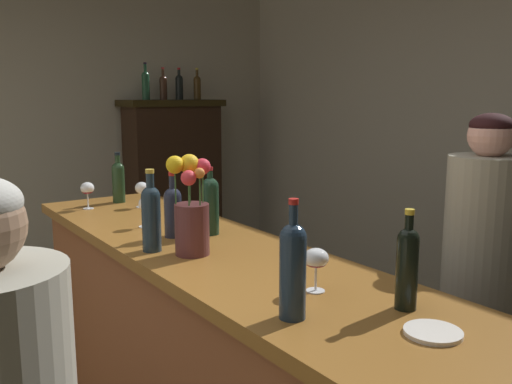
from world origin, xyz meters
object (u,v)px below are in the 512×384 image
(bar_counter, at_px, (211,364))
(display_bottle_center, at_px, (179,86))
(wine_glass_front, at_px, (145,205))
(wine_glass_mid, at_px, (316,260))
(cheese_plate, at_px, (433,332))
(display_bottle_left, at_px, (146,84))
(wine_bottle_malbec, at_px, (407,264))
(display_bottle_midright, at_px, (197,86))
(display_cabinet, at_px, (174,185))
(wine_bottle_pinot, at_px, (118,180))
(wine_bottle_syrah, at_px, (173,209))
(display_bottle_midleft, at_px, (163,86))
(wine_bottle_rose, at_px, (210,203))
(flower_arrangement, at_px, (191,213))
(wine_glass_rear, at_px, (87,189))
(bartender, at_px, (479,294))
(wine_bottle_chardonnay, at_px, (151,215))
(wine_bottle_riesling, at_px, (293,266))
(wine_glass_spare, at_px, (142,189))

(bar_counter, bearing_deg, display_bottle_center, 64.87)
(wine_glass_front, bearing_deg, wine_glass_mid, -85.93)
(cheese_plate, bearing_deg, display_bottle_left, 76.72)
(wine_bottle_malbec, relative_size, cheese_plate, 1.95)
(display_bottle_center, bearing_deg, display_bottle_midright, 0.00)
(wine_bottle_malbec, bearing_deg, bar_counter, 97.77)
(display_cabinet, xyz_separation_m, wine_bottle_pinot, (-1.15, -1.58, 0.34))
(wine_bottle_syrah, bearing_deg, display_bottle_midleft, 64.93)
(wine_bottle_rose, xyz_separation_m, flower_arrangement, (-0.23, -0.24, 0.03))
(flower_arrangement, relative_size, display_bottle_midright, 1.36)
(display_bottle_midleft, bearing_deg, bar_counter, -112.28)
(wine_glass_mid, distance_m, display_bottle_midright, 3.76)
(wine_glass_rear, bearing_deg, bartender, -60.81)
(display_bottle_midleft, bearing_deg, flower_arrangement, -113.84)
(wine_glass_front, distance_m, wine_glass_mid, 1.15)
(wine_bottle_chardonnay, height_order, wine_glass_front, wine_bottle_chardonnay)
(wine_bottle_syrah, relative_size, bartender, 0.18)
(wine_bottle_riesling, height_order, wine_glass_mid, wine_bottle_riesling)
(display_bottle_left, xyz_separation_m, bartender, (-0.11, -3.46, -0.90))
(wine_glass_rear, relative_size, bartender, 0.09)
(wine_bottle_riesling, xyz_separation_m, bartender, (1.03, 0.07, -0.32))
(wine_glass_mid, xyz_separation_m, bartender, (0.83, -0.06, -0.27))
(wine_bottle_chardonnay, xyz_separation_m, display_bottle_left, (1.18, 2.66, 0.58))
(wine_bottle_riesling, bearing_deg, wine_glass_front, 84.82)
(bartender, bearing_deg, display_bottle_midright, -92.43)
(wine_bottle_riesling, bearing_deg, bar_counter, 76.49)
(wine_glass_mid, bearing_deg, wine_bottle_syrah, 93.64)
(wine_bottle_rose, distance_m, display_bottle_midleft, 2.81)
(wine_glass_spare, xyz_separation_m, bartender, (0.73, -1.66, -0.27))
(display_bottle_midleft, bearing_deg, bartender, -94.67)
(wine_glass_mid, relative_size, display_bottle_midleft, 0.49)
(wine_bottle_chardonnay, relative_size, wine_bottle_riesling, 0.97)
(bar_counter, bearing_deg, wine_bottle_riesling, -103.51)
(cheese_plate, xyz_separation_m, display_bottle_midright, (1.43, 3.83, 0.71))
(wine_bottle_pinot, distance_m, wine_bottle_riesling, 1.97)
(wine_bottle_rose, bearing_deg, wine_glass_spare, 90.29)
(wine_glass_front, height_order, display_bottle_midleft, display_bottle_midleft)
(wine_bottle_riesling, relative_size, bartender, 0.21)
(wine_glass_front, bearing_deg, display_bottle_midleft, 62.09)
(display_bottle_midright, bearing_deg, bar_counter, -118.30)
(wine_bottle_pinot, bearing_deg, bar_counter, -92.69)
(cheese_plate, relative_size, display_bottle_center, 0.53)
(wine_bottle_syrah, height_order, display_bottle_center, display_bottle_center)
(wine_glass_mid, bearing_deg, wine_bottle_riesling, -147.37)
(wine_bottle_rose, xyz_separation_m, display_bottle_midright, (1.36, 2.56, 0.57))
(bar_counter, height_order, wine_bottle_malbec, wine_bottle_malbec)
(wine_bottle_rose, xyz_separation_m, wine_glass_front, (-0.19, 0.30, -0.04))
(wine_bottle_malbec, xyz_separation_m, wine_bottle_riesling, (-0.32, 0.14, 0.02))
(wine_glass_mid, height_order, bartender, bartender)
(bar_counter, distance_m, wine_glass_mid, 0.92)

